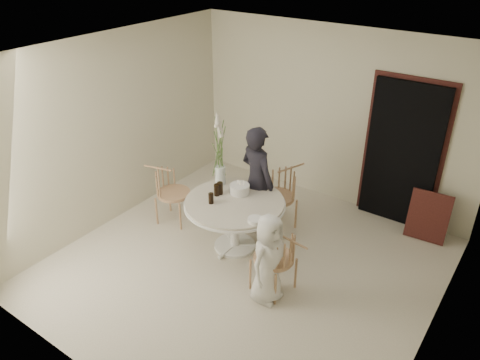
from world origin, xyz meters
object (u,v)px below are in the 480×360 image
Objects in this scene: chair_right at (282,256)px; girl at (257,181)px; chair_far at (283,189)px; flower_vase at (220,155)px; birthday_cake at (240,189)px; chair_left at (166,186)px; table at (235,208)px; boy at (268,259)px.

girl is at bearing -126.54° from chair_right.
flower_vase is at bearing -117.00° from chair_far.
birthday_cake is at bearing -8.62° from flower_vase.
chair_right is 1.25m from birthday_cake.
chair_left is at bearing -169.99° from birthday_cake.
table is 1.48× the size of chair_far.
birthday_cake is (-0.29, -0.67, 0.21)m from chair_far.
chair_right is 1.69m from flower_vase.
table is 1.07m from boy.
chair_far is 0.56× the size of girl.
chair_right is at bearing -39.98° from chair_far.
boy is at bearing -119.00° from chair_left.
boy is 1.69m from flower_vase.
table is 1.57× the size of chair_left.
chair_far reaches higher than chair_left.
birthday_cake reaches higher than chair_far.
birthday_cake is 0.53m from flower_vase.
table is 0.83× the size of girl.
flower_vase is (-1.41, 0.69, 0.63)m from chair_right.
flower_vase is (-0.37, 0.06, 0.38)m from birthday_cake.
birthday_cake is at bearing -113.61° from chair_right.
girl reaches higher than table.
chair_right is 0.79× the size of flower_vase.
boy is at bearing -33.38° from table.
flower_vase is (-0.66, -0.61, 0.59)m from chair_far.
table is 0.28m from birthday_cake.
girl is at bearing -80.78° from chair_left.
chair_right is 0.74× the size of boy.
chair_right is 0.99× the size of chair_left.
boy reaches higher than chair_right.
table is at bearing -103.45° from chair_left.
flower_vase is at bearing -108.36° from chair_right.
girl is 0.63m from flower_vase.
birthday_cake is at bearing -93.47° from chair_far.
table is 1.25× the size of flower_vase.
chair_left is (-1.46, -0.87, -0.04)m from chair_far.
birthday_cake reaches higher than table.
table is at bearing 104.93° from girl.
girl is at bearing 41.55° from boy.
chair_left is 2.20m from boy.
boy reaches higher than table.
chair_far is 1.07× the size of chair_right.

